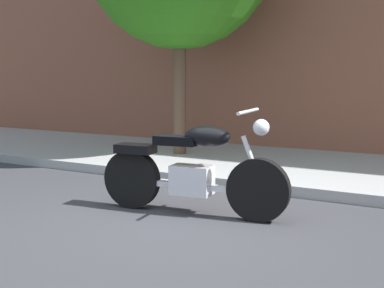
{
  "coord_description": "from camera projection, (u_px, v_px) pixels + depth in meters",
  "views": [
    {
      "loc": [
        2.55,
        -4.33,
        1.53
      ],
      "look_at": [
        -0.12,
        0.47,
        0.78
      ],
      "focal_mm": 48.01,
      "sensor_mm": 36.0,
      "label": 1
    }
  ],
  "objects": [
    {
      "name": "ground_plane",
      "position": [
        180.0,
        226.0,
        5.18
      ],
      "size": [
        60.0,
        60.0,
        0.0
      ],
      "primitive_type": "plane",
      "color": "#38383D"
    },
    {
      "name": "sidewalk",
      "position": [
        288.0,
        167.0,
        8.08
      ],
      "size": [
        24.48,
        3.22,
        0.14
      ],
      "primitive_type": "cube",
      "color": "#A0A0A0",
      "rests_on": "ground"
    },
    {
      "name": "motorcycle",
      "position": [
        192.0,
        171.0,
        5.58
      ],
      "size": [
        2.16,
        0.7,
        1.17
      ],
      "color": "black",
      "rests_on": "ground"
    }
  ]
}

